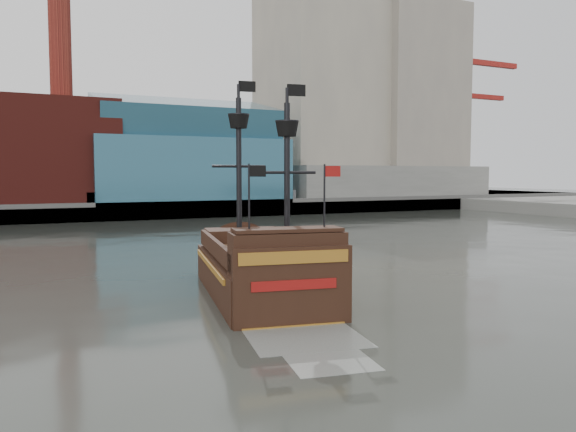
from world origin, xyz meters
TOP-DOWN VIEW (x-y plane):
  - ground at (0.00, 0.00)m, footprint 400.00×400.00m
  - promenade_far at (0.00, 92.00)m, footprint 220.00×60.00m
  - seawall at (0.00, 62.50)m, footprint 220.00×1.00m
  - skyline at (5.21, 84.56)m, footprint 149.00×45.00m
  - crane_a at (78.63, 82.00)m, footprint 22.50×4.00m
  - crane_b at (88.23, 92.00)m, footprint 19.10×4.00m
  - pirate_ship at (-3.12, 9.18)m, footprint 7.93×17.20m

SIDE VIEW (x-z plane):
  - ground at x=0.00m, z-range 0.00..0.00m
  - promenade_far at x=0.00m, z-range 0.00..2.00m
  - pirate_ship at x=-3.12m, z-range -5.08..7.33m
  - seawall at x=0.00m, z-range 0.00..2.60m
  - crane_b at x=88.23m, z-range 2.45..28.70m
  - crane_a at x=78.63m, z-range 2.99..35.24m
  - skyline at x=5.21m, z-range -6.45..55.55m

